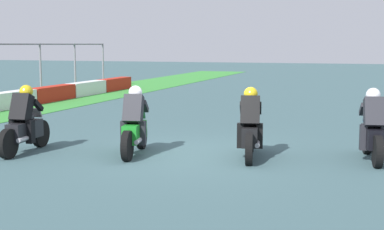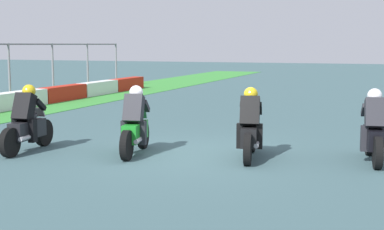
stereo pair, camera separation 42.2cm
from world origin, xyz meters
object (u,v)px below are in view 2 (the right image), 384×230
at_px(rider_lane_c, 135,126).
at_px(rider_lane_d, 27,124).
at_px(rider_lane_b, 250,129).
at_px(rider_lane_a, 374,132).

xyz_separation_m(rider_lane_c, rider_lane_d, (-0.58, 2.42, 0.00)).
bearing_deg(rider_lane_d, rider_lane_c, -82.06).
distance_m(rider_lane_b, rider_lane_d, 5.00).
bearing_deg(rider_lane_b, rider_lane_d, 90.65).
bearing_deg(rider_lane_a, rider_lane_c, 92.45).
bearing_deg(rider_lane_b, rider_lane_a, -88.19).
height_order(rider_lane_a, rider_lane_b, same).
relative_size(rider_lane_b, rider_lane_d, 0.99).
height_order(rider_lane_b, rider_lane_d, same).
xyz_separation_m(rider_lane_a, rider_lane_b, (-0.57, 2.47, 0.00)).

